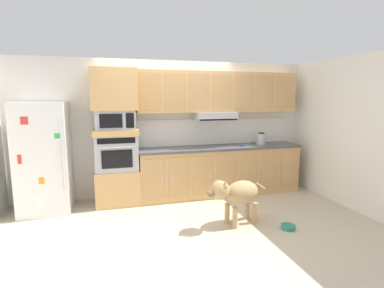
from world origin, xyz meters
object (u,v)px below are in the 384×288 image
(refrigerator, at_px, (44,158))
(electric_kettle, at_px, (261,139))
(dog_food_bowl, at_px, (288,227))
(dog, at_px, (237,193))
(screwdriver, at_px, (243,145))
(built_in_oven, at_px, (117,152))
(microwave, at_px, (115,120))

(refrigerator, xyz_separation_m, electric_kettle, (3.85, 0.02, 0.15))
(dog_food_bowl, bearing_deg, dog, 151.80)
(refrigerator, height_order, screwdriver, refrigerator)
(refrigerator, xyz_separation_m, dog, (2.75, -1.32, -0.41))
(screwdriver, xyz_separation_m, electric_kettle, (0.40, 0.02, 0.10))
(electric_kettle, distance_m, dog, 1.82)
(built_in_oven, xyz_separation_m, microwave, (0.00, -0.00, 0.56))
(built_in_oven, distance_m, electric_kettle, 2.72)
(dog, relative_size, dog_food_bowl, 5.15)
(built_in_oven, bearing_deg, refrigerator, -176.56)
(microwave, bearing_deg, refrigerator, -176.56)
(electric_kettle, xyz_separation_m, dog_food_bowl, (-0.46, -1.68, -1.00))
(dog, height_order, dog_food_bowl, dog)
(electric_kettle, bearing_deg, dog, -129.36)
(electric_kettle, height_order, dog, electric_kettle)
(refrigerator, distance_m, electric_kettle, 3.85)
(refrigerator, relative_size, dog, 1.71)
(screwdriver, bearing_deg, refrigerator, 179.97)
(screwdriver, distance_m, dog_food_bowl, 1.89)
(microwave, bearing_deg, screwdriver, -1.71)
(built_in_oven, bearing_deg, microwave, -0.77)
(microwave, xyz_separation_m, screwdriver, (2.32, -0.07, -0.53))
(screwdriver, bearing_deg, electric_kettle, 3.20)
(microwave, xyz_separation_m, electric_kettle, (2.72, -0.05, -0.43))
(built_in_oven, bearing_deg, screwdriver, -1.71)
(electric_kettle, height_order, dog_food_bowl, electric_kettle)
(electric_kettle, xyz_separation_m, dog, (-1.10, -1.34, -0.56))
(refrigerator, xyz_separation_m, screwdriver, (3.45, -0.00, 0.05))
(built_in_oven, height_order, dog_food_bowl, built_in_oven)
(built_in_oven, distance_m, screwdriver, 2.32)
(refrigerator, height_order, dog_food_bowl, refrigerator)
(built_in_oven, bearing_deg, dog_food_bowl, -37.42)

